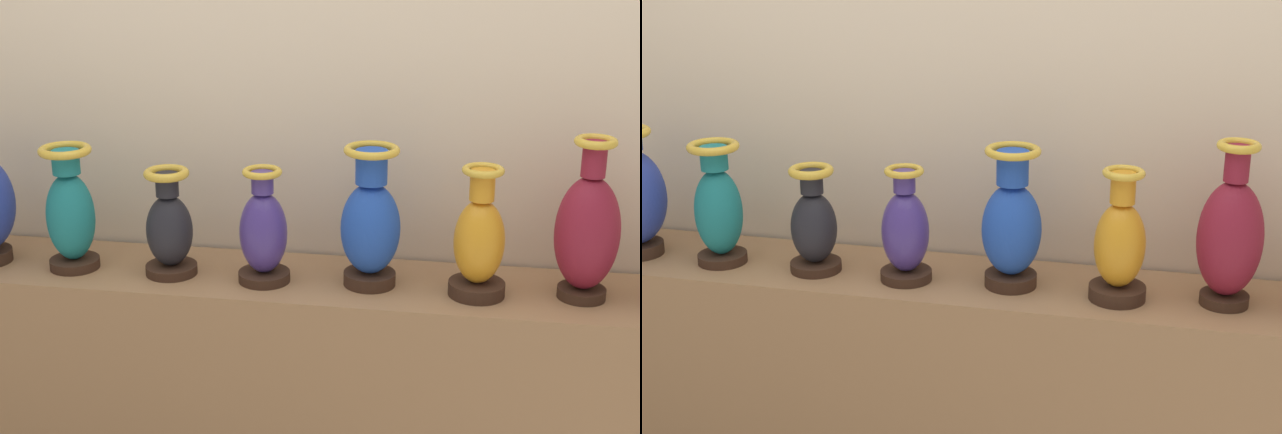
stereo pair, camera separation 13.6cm
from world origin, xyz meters
The scene contains 8 objects.
display_shelf centered at (0.00, 0.00, 0.45)m, with size 2.10×0.34×0.89m, color #99704C.
back_wall centered at (0.00, 0.23, 1.55)m, with size 4.17×0.14×3.08m.
vase_teal centered at (-0.66, -0.04, 1.05)m, with size 0.14×0.14×0.34m.
vase_onyx centered at (-0.39, -0.03, 1.02)m, with size 0.14×0.14×0.29m.
vase_indigo centered at (-0.14, -0.04, 1.02)m, with size 0.13×0.13×0.30m.
vase_sapphire centered at (0.13, -0.02, 1.06)m, with size 0.15×0.15×0.37m.
vase_amber centered at (0.40, -0.04, 1.03)m, with size 0.14×0.14×0.33m.
vase_burgundy centered at (0.66, -0.01, 1.07)m, with size 0.16×0.16×0.41m.
Camera 2 is at (0.52, -2.18, 1.83)m, focal length 52.09 mm.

